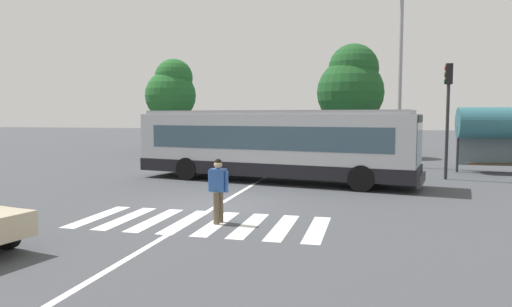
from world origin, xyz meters
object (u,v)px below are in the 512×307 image
Objects in this scene: pedestrian_crossing_street at (218,187)px; parked_car_charcoal at (280,147)px; city_transit_bus at (273,145)px; parked_car_blue at (240,146)px; traffic_light_far_corner at (448,103)px; bus_stop_shelter at (511,124)px; background_tree_right at (351,86)px; background_tree_left at (172,91)px; parked_car_teal at (317,148)px; twin_arm_street_lamp at (401,59)px.

pedestrian_crossing_street is 0.38× the size of parked_car_charcoal.
city_transit_bus reaches higher than parked_car_blue.
parked_car_charcoal is at bearing 139.18° from traffic_light_far_corner.
city_transit_bus is 2.72× the size of parked_car_charcoal.
parked_car_blue is 1.03× the size of parked_car_charcoal.
pedestrian_crossing_street is 0.35× the size of bus_stop_shelter.
background_tree_right reaches higher than traffic_light_far_corner.
background_tree_right is (-4.64, 10.86, 1.49)m from traffic_light_far_corner.
parked_car_blue is (-4.65, 18.54, -0.20)m from pedestrian_crossing_street.
bus_stop_shelter is (10.53, 13.44, 1.45)m from pedestrian_crossing_street.
background_tree_right is at bearing 1.66° from background_tree_left.
parked_car_charcoal and parked_car_teal have the same top height.
pedestrian_crossing_street is at bearing -96.76° from background_tree_right.
parked_car_charcoal is at bearing -145.37° from background_tree_right.
city_transit_bus reaches higher than parked_car_teal.
parked_car_blue is at bearing 174.80° from parked_car_charcoal.
parked_car_blue is at bearing 178.16° from parked_car_teal.
traffic_light_far_corner is (7.17, 10.47, 2.44)m from pedestrian_crossing_street.
pedestrian_crossing_street is at bearing -75.92° from parked_car_blue.
parked_car_teal is at bearing 153.60° from bus_stop_shelter.
pedestrian_crossing_street is at bearing -84.12° from parked_car_charcoal.
parked_car_charcoal is 9.45m from twin_arm_street_lamp.
parked_car_charcoal is 6.76m from background_tree_right.
parked_car_blue is at bearing -21.97° from background_tree_left.
background_tree_right is at bearing 114.44° from twin_arm_street_lamp.
pedestrian_crossing_street is (0.19, -7.99, -0.62)m from city_transit_bus.
pedestrian_crossing_street is 16.72m from twin_arm_street_lamp.
traffic_light_far_corner is at bearing -34.33° from parked_car_blue.
city_transit_bus is 1.29× the size of twin_arm_street_lamp.
parked_car_teal is 0.48× the size of twin_arm_street_lamp.
twin_arm_street_lamp is at bearing -65.56° from background_tree_right.
twin_arm_street_lamp is 6.97m from background_tree_right.
pedestrian_crossing_street reaches higher than parked_car_teal.
parked_car_charcoal is at bearing -16.94° from background_tree_left.
parked_car_charcoal is 0.93× the size of bus_stop_shelter.
city_transit_bus is at bearing -101.50° from background_tree_right.
parked_car_teal is at bearing 145.29° from twin_arm_street_lamp.
twin_arm_street_lamp is (-1.78, 4.58, 2.46)m from traffic_light_far_corner.
pedestrian_crossing_street is at bearing -88.66° from city_transit_bus.
city_transit_bus is 2.67× the size of parked_car_teal.
traffic_light_far_corner is 0.53× the size of twin_arm_street_lamp.
background_tree_right is at bearing 56.77° from parked_car_teal.
twin_arm_street_lamp is (5.39, 15.05, 4.89)m from pedestrian_crossing_street.
parked_car_blue is 7.55m from background_tree_left.
city_transit_bus is at bearing -94.27° from parked_car_teal.
traffic_light_far_corner is at bearing -138.53° from bus_stop_shelter.
pedestrian_crossing_street is 0.37× the size of parked_car_blue.
city_transit_bus is 1.76× the size of background_tree_left.
parked_car_charcoal is at bearing 99.35° from city_transit_bus.
traffic_light_far_corner is 1.04× the size of bus_stop_shelter.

